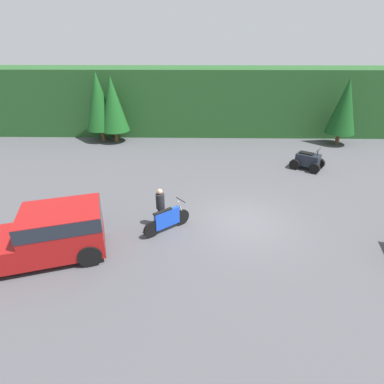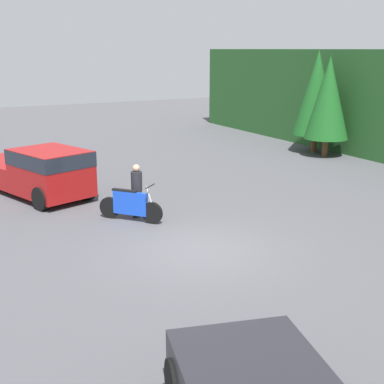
# 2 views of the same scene
# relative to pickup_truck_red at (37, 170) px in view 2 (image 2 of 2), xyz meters

# --- Properties ---
(ground_plane) EXTENTS (80.00, 80.00, 0.00)m
(ground_plane) POSITION_rel_pickup_truck_red_xyz_m (7.66, 2.54, -0.96)
(ground_plane) COLOR #4C4C51
(tree_left) EXTENTS (2.28, 2.28, 5.18)m
(tree_left) POSITION_rel_pickup_truck_red_xyz_m (-1.87, 14.61, 2.09)
(tree_left) COLOR brown
(tree_left) RESTS_ON ground_plane
(tree_mid_left) EXTENTS (2.16, 2.16, 4.90)m
(tree_mid_left) POSITION_rel_pickup_truck_red_xyz_m (-0.76, 14.39, 1.93)
(tree_mid_left) COLOR brown
(tree_mid_left) RESTS_ON ground_plane
(pickup_truck_red) EXTENTS (6.20, 3.74, 1.81)m
(pickup_truck_red) POSITION_rel_pickup_truck_red_xyz_m (0.00, 0.00, 0.00)
(pickup_truck_red) COLOR maroon
(pickup_truck_red) RESTS_ON ground_plane
(dirt_bike) EXTENTS (1.74, 1.47, 1.20)m
(dirt_bike) POSITION_rel_pickup_truck_red_xyz_m (4.40, 1.87, -0.46)
(dirt_bike) COLOR black
(dirt_bike) RESTS_ON ground_plane
(rider_person) EXTENTS (0.48, 0.48, 1.71)m
(rider_person) POSITION_rel_pickup_truck_red_xyz_m (4.11, 2.21, -0.03)
(rider_person) COLOR black
(rider_person) RESTS_ON ground_plane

